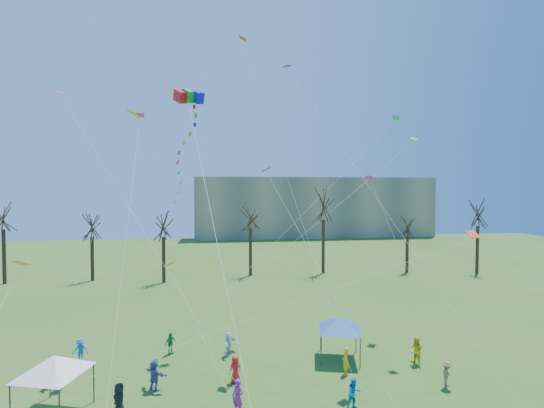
{
  "coord_description": "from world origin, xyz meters",
  "views": [
    {
      "loc": [
        -1.45,
        -14.37,
        11.68
      ],
      "look_at": [
        1.09,
        5.0,
        11.0
      ],
      "focal_mm": 25.0,
      "sensor_mm": 36.0,
      "label": 1
    }
  ],
  "objects": [
    {
      "name": "canopy_tent_blue",
      "position": [
        6.56,
        10.72,
        2.49
      ],
      "size": [
        3.8,
        3.8,
        2.94
      ],
      "color": "#3F3F44",
      "rests_on": "ground"
    },
    {
      "name": "festival_crowd",
      "position": [
        -1.41,
        6.44,
        0.85
      ],
      "size": [
        25.63,
        13.66,
        1.85
      ],
      "color": "red",
      "rests_on": "ground"
    },
    {
      "name": "big_box_kite",
      "position": [
        -3.5,
        8.3,
        13.45
      ],
      "size": [
        2.74,
        7.07,
        19.65
      ],
      "color": "red",
      "rests_on": "ground"
    },
    {
      "name": "canopy_tent_white",
      "position": [
        -10.23,
        6.35,
        2.63
      ],
      "size": [
        3.99,
        3.99,
        3.11
      ],
      "color": "#3F3F44",
      "rests_on": "ground"
    },
    {
      "name": "distant_building",
      "position": [
        22.0,
        82.0,
        7.5
      ],
      "size": [
        60.0,
        14.0,
        15.0
      ],
      "primitive_type": "cube",
      "color": "gray",
      "rests_on": "ground"
    },
    {
      "name": "bare_tree_row",
      "position": [
        2.99,
        36.46,
        7.41
      ],
      "size": [
        68.89,
        9.02,
        11.86
      ],
      "color": "black",
      "rests_on": "ground"
    },
    {
      "name": "small_kites_aloft",
      "position": [
        0.18,
        11.18,
        13.92
      ],
      "size": [
        28.56,
        16.78,
        33.49
      ],
      "color": "orange",
      "rests_on": "ground"
    }
  ]
}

